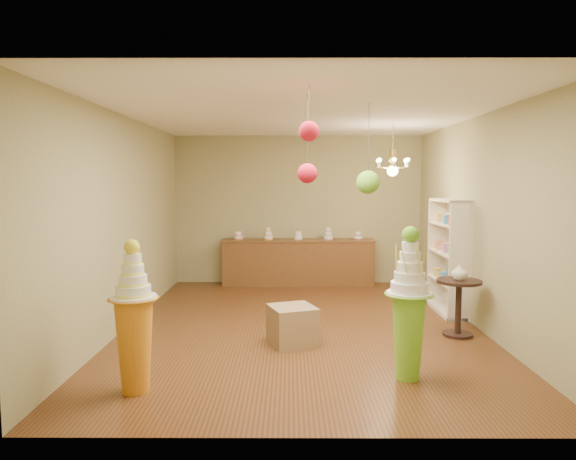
{
  "coord_description": "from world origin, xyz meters",
  "views": [
    {
      "loc": [
        -0.17,
        -7.22,
        2.06
      ],
      "look_at": [
        -0.19,
        0.0,
        1.39
      ],
      "focal_mm": 32.0,
      "sensor_mm": 36.0,
      "label": 1
    }
  ],
  "objects_px": {
    "pedestal_green": "(409,316)",
    "round_table": "(459,300)",
    "sideboard": "(298,261)",
    "pedestal_orange": "(134,331)"
  },
  "relations": [
    {
      "from": "pedestal_green",
      "to": "round_table",
      "type": "xyz_separation_m",
      "value": [
        1.02,
        1.52,
        -0.18
      ]
    },
    {
      "from": "sideboard",
      "to": "round_table",
      "type": "distance_m",
      "value": 4.02
    },
    {
      "from": "round_table",
      "to": "pedestal_orange",
      "type": "bearing_deg",
      "value": -153.84
    },
    {
      "from": "pedestal_green",
      "to": "sideboard",
      "type": "xyz_separation_m",
      "value": [
        -1.08,
        4.95,
        -0.19
      ]
    },
    {
      "from": "pedestal_green",
      "to": "pedestal_orange",
      "type": "relative_size",
      "value": 1.07
    },
    {
      "from": "sideboard",
      "to": "round_table",
      "type": "xyz_separation_m",
      "value": [
        2.1,
        -3.43,
        0.01
      ]
    },
    {
      "from": "pedestal_green",
      "to": "sideboard",
      "type": "bearing_deg",
      "value": 102.26
    },
    {
      "from": "sideboard",
      "to": "round_table",
      "type": "height_order",
      "value": "sideboard"
    },
    {
      "from": "pedestal_green",
      "to": "sideboard",
      "type": "height_order",
      "value": "pedestal_green"
    },
    {
      "from": "round_table",
      "to": "pedestal_green",
      "type": "bearing_deg",
      "value": -123.99
    }
  ]
}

